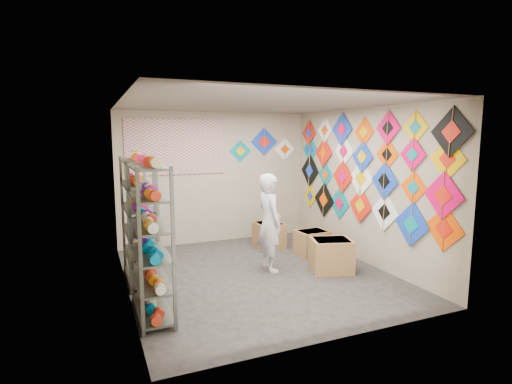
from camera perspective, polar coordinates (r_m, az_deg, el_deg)
name	(u,v)px	position (r m, az deg, el deg)	size (l,w,h in m)	color
ground	(257,274)	(6.59, 0.21, -11.65)	(4.50, 4.50, 0.00)	#292623
room_walls	(257,173)	(6.23, 0.22, 2.73)	(4.50, 4.50, 4.50)	tan
shelf_rack_front	(150,241)	(5.07, -14.86, -6.78)	(0.40, 1.10, 1.90)	#4C5147
shelf_rack_back	(138,220)	(6.33, -16.49, -3.89)	(0.40, 1.10, 1.90)	#4C5147
string_spools	(143,223)	(5.68, -15.81, -4.24)	(0.12, 2.36, 0.12)	#F61F81
kite_wall_display	(363,171)	(7.21, 15.00, 2.86)	(0.06, 4.31, 2.09)	#F74B00
back_wall_kites	(264,146)	(8.69, 1.12, 6.52)	(1.54, 0.02, 0.74)	#007F8E
poster	(177,147)	(8.11, -11.26, 6.34)	(2.00, 0.01, 1.10)	#794FAC
shopkeeper	(269,223)	(6.57, 1.92, -4.38)	(0.41, 0.60, 1.62)	silver
carton_a	(331,255)	(6.76, 10.69, -8.88)	(0.65, 0.54, 0.54)	#976A42
carton_b	(312,243)	(7.61, 8.03, -7.20)	(0.56, 0.46, 0.46)	#976A42
carton_c	(269,235)	(8.05, 1.90, -6.15)	(0.51, 0.56, 0.49)	#976A42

